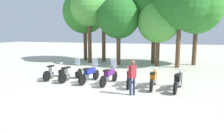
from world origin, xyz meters
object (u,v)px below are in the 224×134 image
person_0 (132,75)px  tree_6 (180,3)px  motorcycle_4 (131,77)px  motorcycle_5 (153,79)px  motorcycle_2 (90,74)px  tree_2 (104,10)px  tree_5 (158,22)px  tree_7 (197,9)px  motorcycle_0 (55,71)px  tree_0 (85,12)px  motorcycle_3 (109,75)px  tree_4 (155,4)px  tree_1 (89,8)px  motorcycle_1 (71,72)px  motorcycle_6 (178,81)px  tree_3 (119,18)px

person_0 → tree_6: (2.10, 8.69, 4.21)m
motorcycle_4 → person_0: (0.42, -1.71, 0.47)m
motorcycle_4 → motorcycle_5: same height
motorcycle_2 → tree_2: 9.94m
motorcycle_2 → tree_5: bearing=-16.2°
motorcycle_2 → tree_7: size_ratio=0.31×
motorcycle_0 → tree_5: (5.82, 6.96, 3.24)m
tree_0 → tree_7: tree_0 is taller
motorcycle_3 → tree_2: size_ratio=0.33×
motorcycle_0 → tree_4: size_ratio=0.29×
motorcycle_2 → motorcycle_4: (2.48, -0.13, -0.01)m
tree_0 → tree_4: size_ratio=0.94×
motorcycle_4 → tree_7: 10.58m
tree_0 → tree_1: tree_0 is taller
motorcycle_1 → tree_7: 12.30m
motorcycle_1 → tree_0: 10.33m
motorcycle_6 → tree_3: size_ratio=0.36×
tree_2 → tree_5: size_ratio=1.20×
tree_4 → tree_6: (2.17, -1.75, -0.16)m
motorcycle_6 → tree_6: 8.60m
tree_4 → tree_7: (3.59, 0.05, -0.45)m
motorcycle_1 → tree_7: bearing=-30.2°
motorcycle_0 → tree_4: (5.33, 8.33, 4.84)m
motorcycle_6 → tree_0: bearing=53.9°
motorcycle_2 → tree_4: 10.26m
motorcycle_0 → tree_1: (-0.60, 7.34, 4.66)m
motorcycle_0 → motorcycle_6: bearing=-90.0°
tree_2 → tree_7: bearing=-0.0°
motorcycle_2 → motorcycle_3: size_ratio=1.00×
tree_2 → tree_4: tree_4 is taller
motorcycle_2 → motorcycle_0: bearing=92.3°
tree_6 → tree_7: size_ratio=1.04×
motorcycle_4 → tree_2: (-4.51, 8.79, 4.46)m
motorcycle_0 → motorcycle_3: size_ratio=1.00×
motorcycle_1 → tree_0: bearing=29.7°
tree_2 → motorcycle_4: bearing=-62.9°
tree_1 → tree_2: (1.07, 1.05, -0.20)m
motorcycle_5 → motorcycle_4: bearing=87.1°
tree_1 → motorcycle_0: bearing=-85.3°
tree_1 → tree_3: tree_1 is taller
tree_4 → tree_5: tree_4 is taller
tree_5 → motorcycle_6: bearing=-77.7°
motorcycle_1 → tree_5: (4.57, 7.14, 3.23)m
person_0 → tree_6: 9.88m
tree_4 → tree_3: bearing=-150.3°
motorcycle_3 → tree_2: 10.36m
tree_4 → tree_0: bearing=176.8°
motorcycle_0 → motorcycle_5: (6.22, -0.51, 0.00)m
motorcycle_5 → tree_3: 8.89m
motorcycle_3 → tree_4: tree_4 is taller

